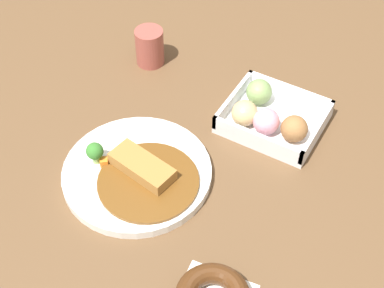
% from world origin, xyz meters
% --- Properties ---
extents(ground_plane, '(1.60, 1.60, 0.00)m').
position_xyz_m(ground_plane, '(0.00, 0.00, 0.00)').
color(ground_plane, brown).
extents(curry_plate, '(0.28, 0.28, 0.06)m').
position_xyz_m(curry_plate, '(-0.01, -0.06, 0.01)').
color(curry_plate, white).
rests_on(curry_plate, ground_plane).
extents(donut_box, '(0.19, 0.16, 0.06)m').
position_xyz_m(donut_box, '(0.14, 0.19, 0.03)').
color(donut_box, white).
rests_on(donut_box, ground_plane).
extents(coffee_mug, '(0.06, 0.06, 0.08)m').
position_xyz_m(coffee_mug, '(-0.17, 0.24, 0.04)').
color(coffee_mug, '#9E4C42').
rests_on(coffee_mug, ground_plane).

